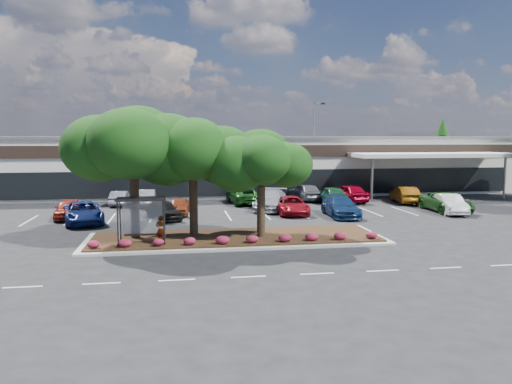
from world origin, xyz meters
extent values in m
plane|color=black|center=(0.00, 0.00, 0.00)|extent=(160.00, 160.00, 0.00)
cube|color=silver|center=(0.00, 34.00, 3.00)|extent=(80.00, 20.00, 6.00)
cube|color=#515254|center=(0.00, 34.00, 6.10)|extent=(80.40, 20.40, 0.30)
cube|color=black|center=(0.00, 23.95, 4.80)|extent=(80.00, 0.25, 1.20)
cube|color=black|center=(0.00, 23.95, 1.60)|extent=(60.00, 0.18, 2.60)
cube|color=#B40C19|center=(-6.00, 23.88, 4.80)|extent=(6.00, 0.12, 1.00)
cube|color=silver|center=(20.00, 21.50, 4.40)|extent=(16.00, 5.00, 0.40)
cylinder|color=slate|center=(13.00, 19.50, 2.10)|extent=(0.24, 0.24, 4.20)
cylinder|color=slate|center=(27.00, 19.50, 2.10)|extent=(0.24, 0.24, 4.20)
cube|color=#ACACA7|center=(-2.00, 4.00, 0.07)|extent=(18.00, 6.00, 0.15)
cube|color=#3E2C16|center=(-2.00, 4.00, 0.20)|extent=(17.20, 5.20, 0.12)
cube|color=silver|center=(-12.00, -4.00, 0.01)|extent=(1.60, 0.12, 0.01)
cube|color=silver|center=(-8.80, -4.00, 0.01)|extent=(1.60, 0.12, 0.01)
cube|color=silver|center=(-5.60, -4.00, 0.01)|extent=(1.60, 0.12, 0.01)
cube|color=silver|center=(-2.40, -4.00, 0.01)|extent=(1.60, 0.12, 0.01)
cube|color=silver|center=(0.80, -4.00, 0.01)|extent=(1.60, 0.12, 0.01)
cube|color=silver|center=(4.00, -4.00, 0.01)|extent=(1.60, 0.12, 0.01)
cube|color=silver|center=(7.20, -4.00, 0.01)|extent=(1.60, 0.12, 0.01)
cube|color=silver|center=(10.40, -4.00, 0.01)|extent=(1.60, 0.12, 0.01)
cube|color=silver|center=(-16.50, 13.50, 0.01)|extent=(0.12, 5.00, 0.01)
cube|color=silver|center=(-13.50, 13.50, 0.01)|extent=(0.12, 5.00, 0.01)
cube|color=silver|center=(-10.50, 13.50, 0.01)|extent=(0.12, 5.00, 0.01)
cube|color=silver|center=(-7.50, 13.50, 0.01)|extent=(0.12, 5.00, 0.01)
cube|color=silver|center=(-4.50, 13.50, 0.01)|extent=(0.12, 5.00, 0.01)
cube|color=silver|center=(-1.50, 13.50, 0.01)|extent=(0.12, 5.00, 0.01)
cube|color=silver|center=(1.50, 13.50, 0.01)|extent=(0.12, 5.00, 0.01)
cube|color=silver|center=(4.50, 13.50, 0.01)|extent=(0.12, 5.00, 0.01)
cube|color=silver|center=(7.50, 13.50, 0.01)|extent=(0.12, 5.00, 0.01)
cube|color=silver|center=(10.50, 13.50, 0.01)|extent=(0.12, 5.00, 0.01)
cube|color=silver|center=(13.50, 13.50, 0.01)|extent=(0.12, 5.00, 0.01)
cube|color=silver|center=(16.50, 13.50, 0.01)|extent=(0.12, 5.00, 0.01)
cylinder|color=black|center=(-8.75, 3.45, 1.51)|extent=(0.08, 0.08, 2.50)
cylinder|color=black|center=(-6.25, 3.45, 1.51)|extent=(0.08, 0.08, 2.50)
cylinder|color=black|center=(-8.75, 2.15, 1.51)|extent=(0.08, 0.08, 2.50)
cylinder|color=black|center=(-6.25, 2.15, 1.51)|extent=(0.08, 0.08, 2.50)
cube|color=black|center=(-7.50, 2.80, 2.80)|extent=(2.75, 1.55, 0.10)
cube|color=silver|center=(-7.50, 3.45, 1.63)|extent=(2.30, 0.03, 2.00)
cube|color=black|center=(-7.50, 3.05, 0.71)|extent=(2.00, 0.35, 0.06)
cone|color=#14330E|center=(34.00, 44.00, 4.50)|extent=(3.96, 3.96, 9.00)
imported|color=#594C47|center=(-6.44, 2.41, 1.07)|extent=(0.69, 0.57, 1.62)
cube|color=#ACACA7|center=(9.61, 28.00, 0.20)|extent=(0.50, 0.50, 0.40)
cylinder|color=slate|center=(9.61, 28.00, 5.24)|extent=(0.14, 0.14, 9.68)
cube|color=slate|center=(10.02, 27.81, 9.93)|extent=(0.91, 0.58, 0.14)
cube|color=black|center=(10.47, 27.60, 9.86)|extent=(0.53, 0.46, 0.18)
imported|color=maroon|center=(-13.73, 14.04, 0.76)|extent=(2.01, 4.52, 1.51)
imported|color=navy|center=(-12.26, 11.67, 0.78)|extent=(3.85, 6.08, 1.56)
imported|color=black|center=(-6.51, 12.36, 0.74)|extent=(3.15, 4.66, 1.47)
imported|color=brown|center=(-5.30, 14.57, 0.68)|extent=(2.08, 4.17, 1.37)
imported|color=#9C9EA8|center=(2.45, 15.91, 0.85)|extent=(4.28, 6.30, 1.69)
imported|color=maroon|center=(3.67, 13.41, 0.71)|extent=(2.60, 5.24, 1.43)
imported|color=navy|center=(7.22, 11.62, 0.78)|extent=(2.44, 5.50, 1.57)
imported|color=#22541E|center=(16.78, 12.62, 0.80)|extent=(2.85, 5.82, 1.59)
imported|color=silver|center=(16.54, 11.67, 0.78)|extent=(2.59, 4.98, 1.56)
imported|color=slate|center=(-10.60, 20.86, 0.67)|extent=(1.67, 4.16, 1.35)
imported|color=slate|center=(-8.24, 20.21, 0.76)|extent=(1.64, 4.62, 1.52)
imported|color=#134614|center=(0.69, 20.21, 0.78)|extent=(3.08, 5.81, 1.55)
imported|color=#54555B|center=(6.97, 21.59, 0.86)|extent=(2.67, 5.25, 1.71)
imported|color=maroon|center=(10.87, 19.83, 0.86)|extent=(2.72, 5.29, 1.72)
imported|color=#184A24|center=(8.76, 18.84, 0.84)|extent=(2.08, 4.96, 1.67)
imported|color=#6A3A07|center=(15.79, 18.22, 0.79)|extent=(2.45, 5.03, 1.59)
imported|color=black|center=(17.32, 20.80, 0.71)|extent=(3.05, 5.24, 1.43)
camera|label=1|loc=(-5.56, -25.67, 6.32)|focal=35.00mm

